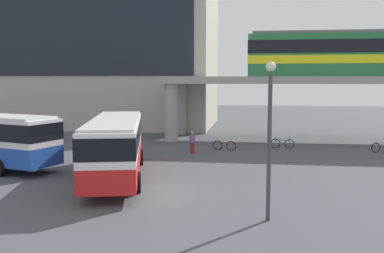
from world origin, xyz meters
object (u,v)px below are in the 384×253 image
at_px(bus_main, 115,142).
at_px(bicycle_brown, 382,147).
at_px(bicycle_orange, 224,145).
at_px(station_building, 113,34).
at_px(train, 355,53).
at_px(pedestrian_near_building, 192,143).
at_px(bicycle_green, 283,144).

height_order(bus_main, bicycle_brown, bus_main).
bearing_deg(bicycle_orange, bicycle_brown, 3.58).
height_order(station_building, train, station_building).
height_order(train, bicycle_brown, train).
relative_size(bicycle_brown, pedestrian_near_building, 1.08).
relative_size(bus_main, pedestrian_near_building, 7.15).
relative_size(station_building, bus_main, 2.05).
height_order(train, bus_main, train).
relative_size(bus_main, bicycle_green, 6.35).
xyz_separation_m(train, bus_main, (-15.93, -16.62, -5.52)).
xyz_separation_m(train, bicycle_green, (-6.30, -5.03, -7.15)).
height_order(bicycle_green, bicycle_orange, same).
relative_size(bus_main, bicycle_brown, 6.60).
distance_m(bicycle_orange, pedestrian_near_building, 2.85).
xyz_separation_m(station_building, bicycle_green, (18.44, -15.40, -10.16)).
distance_m(train, bicycle_brown, 9.29).
height_order(train, pedestrian_near_building, train).
height_order(train, bicycle_orange, train).
bearing_deg(bus_main, bicycle_orange, 62.46).
bearing_deg(pedestrian_near_building, bicycle_green, 26.55).
bearing_deg(bicycle_brown, train, 98.00).
xyz_separation_m(bus_main, bicycle_green, (9.63, 11.59, -1.63)).
height_order(bicycle_brown, bicycle_orange, same).
relative_size(bicycle_green, pedestrian_near_building, 1.12).
relative_size(station_building, train, 1.28).
xyz_separation_m(bicycle_green, pedestrian_near_building, (-6.62, -3.31, 0.38)).
bearing_deg(bus_main, bicycle_green, 50.27).
bearing_deg(station_building, bus_main, -71.92).
distance_m(bicycle_brown, pedestrian_near_building, 13.97).
relative_size(train, bicycle_green, 10.22).
xyz_separation_m(bicycle_green, bicycle_orange, (-4.40, -1.56, 0.00)).
xyz_separation_m(bicycle_green, bicycle_brown, (7.12, -0.84, 0.00)).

